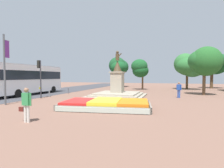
# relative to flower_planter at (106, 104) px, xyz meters

# --- Properties ---
(ground_plane) EXTENTS (89.77, 89.77, 0.00)m
(ground_plane) POSITION_rel_flower_planter_xyz_m (-1.65, 2.29, -0.27)
(ground_plane) COLOR brown
(street_asphalt_strip) EXTENTS (7.31, 78.55, 0.01)m
(street_asphalt_strip) POSITION_rel_flower_planter_xyz_m (-12.38, 2.29, -0.26)
(street_asphalt_strip) COLOR #3D3D42
(street_asphalt_strip) RESTS_ON ground_plane
(flower_planter) EXTENTS (6.69, 4.39, 0.61)m
(flower_planter) POSITION_rel_flower_planter_xyz_m (0.00, 0.00, 0.00)
(flower_planter) COLOR #38281C
(flower_planter) RESTS_ON ground_plane
(statue_monument) EXTENTS (5.96, 5.96, 5.12)m
(statue_monument) POSITION_rel_flower_planter_xyz_m (-1.24, 7.21, 0.50)
(statue_monument) COLOR gray
(statue_monument) RESTS_ON ground_plane
(traffic_light_mid_block) EXTENTS (0.41, 0.29, 3.92)m
(traffic_light_mid_block) POSITION_rel_flower_planter_xyz_m (-8.49, 3.32, 2.42)
(traffic_light_mid_block) COLOR #2D2D33
(traffic_light_mid_block) RESTS_ON ground_plane
(banner_pole) EXTENTS (0.16, 0.68, 5.58)m
(banner_pole) POSITION_rel_flower_planter_xyz_m (-8.13, -1.06, 2.71)
(banner_pole) COLOR #4C5156
(banner_pole) RESTS_ON ground_plane
(city_bus) EXTENTS (2.45, 9.97, 3.62)m
(city_bus) POSITION_rel_flower_planter_xyz_m (-12.11, 5.67, 1.80)
(city_bus) COLOR silver
(city_bus) RESTS_ON ground_plane
(pedestrian_with_handbag) EXTENTS (0.73, 0.22, 1.72)m
(pedestrian_with_handbag) POSITION_rel_flower_planter_xyz_m (-2.47, -4.82, 0.70)
(pedestrian_with_handbag) COLOR beige
(pedestrian_with_handbag) RESTS_ON ground_plane
(pedestrian_near_planter) EXTENTS (0.48, 0.40, 1.68)m
(pedestrian_near_planter) POSITION_rel_flower_planter_xyz_m (5.29, 7.95, 0.70)
(pedestrian_near_planter) COLOR #264CA5
(pedestrian_near_planter) RESTS_ON ground_plane
(kerb_bollard_south) EXTENTS (0.13, 0.13, 1.05)m
(kerb_bollard_south) POSITION_rel_flower_planter_xyz_m (-8.38, -0.89, 0.28)
(kerb_bollard_south) COLOR #4C5156
(kerb_bollard_south) RESTS_ON ground_plane
(kerb_bollard_mid_a) EXTENTS (0.15, 0.15, 0.84)m
(kerb_bollard_mid_a) POSITION_rel_flower_planter_xyz_m (-8.52, 1.75, 0.17)
(kerb_bollard_mid_a) COLOR #2D2D33
(kerb_bollard_mid_a) RESTS_ON ground_plane
(kerb_bollard_mid_b) EXTENTS (0.16, 0.16, 0.78)m
(kerb_bollard_mid_b) POSITION_rel_flower_planter_xyz_m (-8.39, 4.66, 0.14)
(kerb_bollard_mid_b) COLOR slate
(kerb_bollard_mid_b) RESTS_ON ground_plane
(kerb_bollard_north) EXTENTS (0.11, 0.11, 0.81)m
(kerb_bollard_north) POSITION_rel_flower_planter_xyz_m (-8.44, 8.65, 0.15)
(kerb_bollard_north) COLOR #4C5156
(kerb_bollard_north) RESTS_ON ground_plane
(park_tree_far_left) EXTENTS (3.79, 3.42, 5.82)m
(park_tree_far_left) POSITION_rel_flower_planter_xyz_m (8.29, 11.74, 3.81)
(park_tree_far_left) COLOR brown
(park_tree_far_left) RESTS_ON ground_plane
(park_tree_behind_statue) EXTENTS (3.98, 5.17, 6.31)m
(park_tree_behind_statue) POSITION_rel_flower_planter_xyz_m (-5.77, 24.09, 4.05)
(park_tree_behind_statue) COLOR #4C3823
(park_tree_behind_statue) RESTS_ON ground_plane
(park_tree_far_right) EXTENTS (4.98, 4.49, 6.28)m
(park_tree_far_right) POSITION_rel_flower_planter_xyz_m (7.53, 20.98, 3.77)
(park_tree_far_right) COLOR #4C3823
(park_tree_far_right) RESTS_ON ground_plane
(park_tree_street_side) EXTENTS (2.88, 2.95, 5.15)m
(park_tree_street_side) POSITION_rel_flower_planter_xyz_m (-0.33, 17.92, 3.29)
(park_tree_street_side) COLOR brown
(park_tree_street_side) RESTS_ON ground_plane
(park_tree_distant) EXTENTS (4.69, 4.53, 6.60)m
(park_tree_distant) POSITION_rel_flower_planter_xyz_m (12.63, 25.61, 4.42)
(park_tree_distant) COLOR #4C3823
(park_tree_distant) RESTS_ON ground_plane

